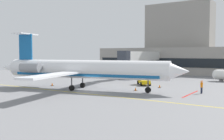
{
  "coord_description": "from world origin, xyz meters",
  "views": [
    {
      "loc": [
        25.1,
        -32.44,
        6.02
      ],
      "look_at": [
        -0.65,
        7.72,
        3.0
      ],
      "focal_mm": 42.1,
      "sensor_mm": 36.0,
      "label": 1
    }
  ],
  "objects_px": {
    "regional_jet": "(82,69)",
    "baggage_tug": "(127,75)",
    "belt_loader": "(143,80)",
    "marshaller": "(202,87)"
  },
  "relations": [
    {
      "from": "regional_jet",
      "to": "marshaller",
      "type": "xyz_separation_m",
      "value": [
        18.05,
        6.11,
        -2.34
      ]
    },
    {
      "from": "belt_loader",
      "to": "marshaller",
      "type": "height_order",
      "value": "belt_loader"
    },
    {
      "from": "baggage_tug",
      "to": "belt_loader",
      "type": "xyz_separation_m",
      "value": [
        7.68,
        -7.4,
        -0.03
      ]
    },
    {
      "from": "regional_jet",
      "to": "belt_loader",
      "type": "xyz_separation_m",
      "value": [
        5.86,
        11.39,
        -2.43
      ]
    },
    {
      "from": "regional_jet",
      "to": "marshaller",
      "type": "bearing_deg",
      "value": 18.7
    },
    {
      "from": "belt_loader",
      "to": "marshaller",
      "type": "relative_size",
      "value": 2.09
    },
    {
      "from": "regional_jet",
      "to": "belt_loader",
      "type": "relative_size",
      "value": 8.05
    },
    {
      "from": "regional_jet",
      "to": "belt_loader",
      "type": "bearing_deg",
      "value": 62.79
    },
    {
      "from": "regional_jet",
      "to": "baggage_tug",
      "type": "bearing_deg",
      "value": 95.53
    },
    {
      "from": "regional_jet",
      "to": "belt_loader",
      "type": "distance_m",
      "value": 13.04
    }
  ]
}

